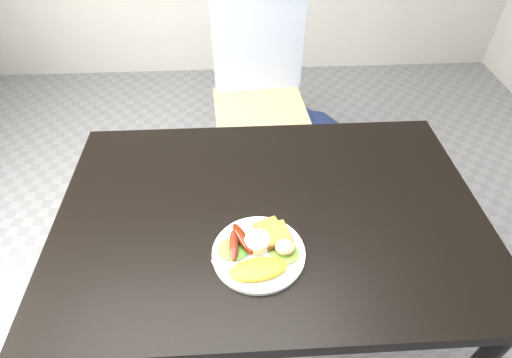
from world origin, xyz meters
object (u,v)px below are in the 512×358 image
Objects in this scene: dining_table at (270,214)px; plate at (259,253)px; dining_chair at (260,113)px; person at (341,61)px.

dining_table is 0.16m from plate.
dining_table is 2.66× the size of dining_chair.
person reaches higher than plate.
dining_table is 0.97m from dining_chair.
dining_chair is (0.03, 0.92, -0.28)m from dining_table.
person is at bearing 66.83° from plate.
dining_chair is 0.49m from person.
dining_chair is at bearing 88.02° from dining_table.
dining_chair is 1.12m from plate.
plate is at bearing -105.73° from dining_table.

